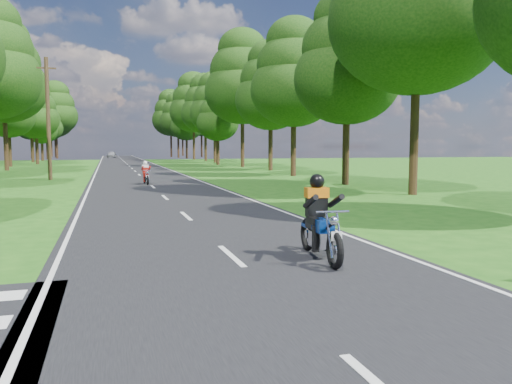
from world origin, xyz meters
name	(u,v)px	position (x,y,z in m)	size (l,w,h in m)	color
ground	(260,283)	(0.00, 0.00, 0.00)	(160.00, 160.00, 0.00)	#1C5012
main_road	(129,166)	(0.00, 50.00, 0.01)	(7.00, 140.00, 0.02)	black
road_markings	(129,167)	(-0.14, 48.13, 0.02)	(7.40, 140.00, 0.01)	silver
treeline	(136,100)	(1.43, 60.06, 8.25)	(40.00, 115.35, 14.78)	black
telegraph_pole	(48,118)	(-6.00, 28.00, 4.07)	(1.20, 0.26, 8.00)	#382616
rider_near_blue	(320,217)	(1.59, 1.24, 0.85)	(0.66, 1.99, 1.65)	navy
rider_far_red	(146,173)	(-0.22, 22.01, 0.70)	(0.54, 1.62, 1.35)	#A5100C
distant_car	(112,154)	(-1.50, 94.13, 0.67)	(1.53, 3.80, 1.29)	#A9ACB0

